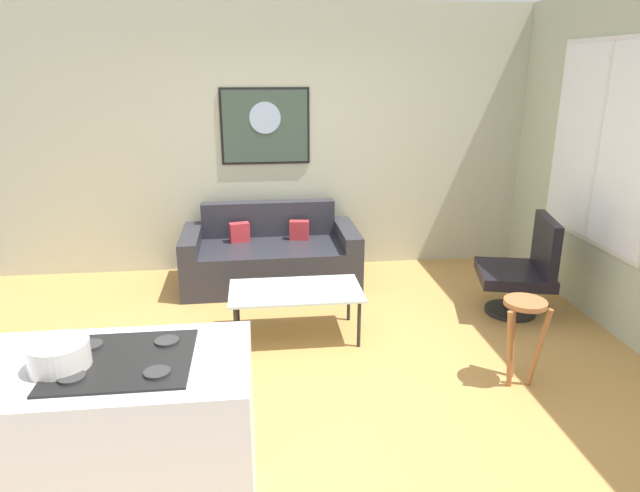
% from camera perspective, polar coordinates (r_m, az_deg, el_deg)
% --- Properties ---
extents(ground, '(6.40, 6.40, 0.04)m').
position_cam_1_polar(ground, '(4.23, -0.98, -13.20)').
color(ground, '#B88646').
extents(back_wall, '(6.40, 0.05, 2.80)m').
position_cam_1_polar(back_wall, '(6.09, -3.34, 10.63)').
color(back_wall, '#B3B49B').
rests_on(back_wall, ground).
extents(couch, '(1.78, 0.91, 0.79)m').
position_cam_1_polar(couch, '(5.81, -5.04, -1.17)').
color(couch, '#292931').
rests_on(couch, ground).
extents(coffee_table, '(1.08, 0.60, 0.42)m').
position_cam_1_polar(coffee_table, '(4.61, -2.51, -4.82)').
color(coffee_table, silver).
rests_on(coffee_table, ground).
extents(armchair, '(0.75, 0.77, 0.91)m').
position_cam_1_polar(armchair, '(5.33, 20.08, -2.22)').
color(armchair, black).
rests_on(armchair, ground).
extents(bar_stool, '(0.34, 0.33, 0.63)m').
position_cam_1_polar(bar_stool, '(4.15, 20.00, -7.24)').
color(bar_stool, '#9B6137').
rests_on(bar_stool, ground).
extents(kitchen_counter, '(1.72, 0.70, 0.96)m').
position_cam_1_polar(kitchen_counter, '(2.95, -24.68, -18.91)').
color(kitchen_counter, silver).
rests_on(kitchen_counter, ground).
extents(mixing_bowl, '(0.25, 0.25, 0.13)m').
position_cam_1_polar(mixing_bowl, '(2.64, -25.04, -10.14)').
color(mixing_bowl, silver).
rests_on(mixing_bowl, kitchen_counter).
extents(wall_painting, '(0.93, 0.03, 0.79)m').
position_cam_1_polar(wall_painting, '(6.02, -5.60, 12.07)').
color(wall_painting, black).
extents(window, '(0.03, 1.47, 1.74)m').
position_cam_1_polar(window, '(5.41, 26.64, 9.29)').
color(window, silver).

